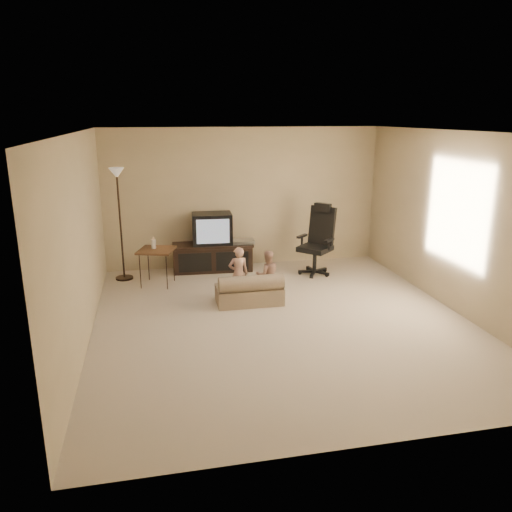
# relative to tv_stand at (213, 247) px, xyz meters

# --- Properties ---
(floor) EXTENTS (5.50, 5.50, 0.00)m
(floor) POSITION_rel_tv_stand_xyz_m (0.62, -2.49, -0.43)
(floor) COLOR beige
(floor) RESTS_ON ground
(room_shell) EXTENTS (5.50, 5.50, 5.50)m
(room_shell) POSITION_rel_tv_stand_xyz_m (0.62, -2.49, 1.09)
(room_shell) COLOR silver
(room_shell) RESTS_ON floor
(tv_stand) EXTENTS (1.47, 0.61, 1.04)m
(tv_stand) POSITION_rel_tv_stand_xyz_m (0.00, 0.00, 0.00)
(tv_stand) COLOR black
(tv_stand) RESTS_ON floor
(office_chair) EXTENTS (0.80, 0.80, 1.23)m
(office_chair) POSITION_rel_tv_stand_xyz_m (1.76, -0.57, 0.01)
(office_chair) COLOR black
(office_chair) RESTS_ON floor
(side_table) EXTENTS (0.68, 0.68, 0.82)m
(side_table) POSITION_rel_tv_stand_xyz_m (-1.00, -0.61, 0.15)
(side_table) COLOR brown
(side_table) RESTS_ON floor
(floor_lamp) EXTENTS (0.29, 0.29, 1.88)m
(floor_lamp) POSITION_rel_tv_stand_xyz_m (-1.55, -0.20, 0.94)
(floor_lamp) COLOR black
(floor_lamp) RESTS_ON floor
(child_sofa) EXTENTS (0.97, 0.56, 0.47)m
(child_sofa) POSITION_rel_tv_stand_xyz_m (0.32, -1.78, -0.24)
(child_sofa) COLOR gray
(child_sofa) RESTS_ON floor
(toddler_left) EXTENTS (0.31, 0.23, 0.83)m
(toddler_left) POSITION_rel_tv_stand_xyz_m (0.18, -1.59, -0.02)
(toddler_left) COLOR tan
(toddler_left) RESTS_ON floor
(toddler_right) EXTENTS (0.36, 0.20, 0.75)m
(toddler_right) POSITION_rel_tv_stand_xyz_m (0.62, -1.61, -0.06)
(toddler_right) COLOR tan
(toddler_right) RESTS_ON floor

